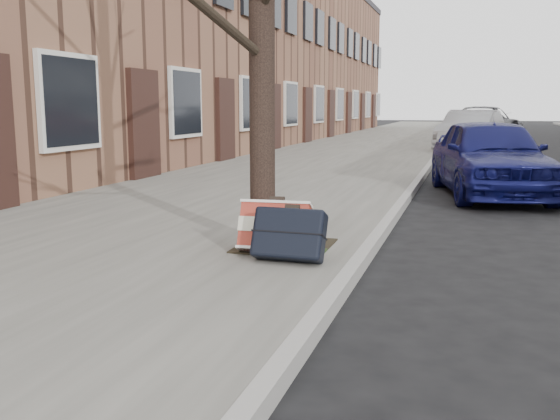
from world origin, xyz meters
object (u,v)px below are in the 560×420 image
(suitcase_red, at_px, (275,227))
(suitcase_navy, at_px, (289,234))
(car_near_mid, at_px, (471,131))
(car_near_front, at_px, (490,156))

(suitcase_red, bearing_deg, suitcase_navy, -53.43)
(suitcase_red, relative_size, car_near_mid, 0.16)
(suitcase_navy, bearing_deg, car_near_front, 73.87)
(suitcase_navy, xyz_separation_m, car_near_mid, (1.41, 15.41, 0.30))
(car_near_mid, bearing_deg, car_near_front, -76.65)
(suitcase_red, relative_size, suitcase_navy, 1.01)
(suitcase_navy, distance_m, car_near_front, 5.85)
(suitcase_navy, bearing_deg, car_near_mid, 86.05)
(suitcase_red, height_order, car_near_front, car_near_front)
(suitcase_navy, xyz_separation_m, car_near_front, (1.75, 5.57, 0.27))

